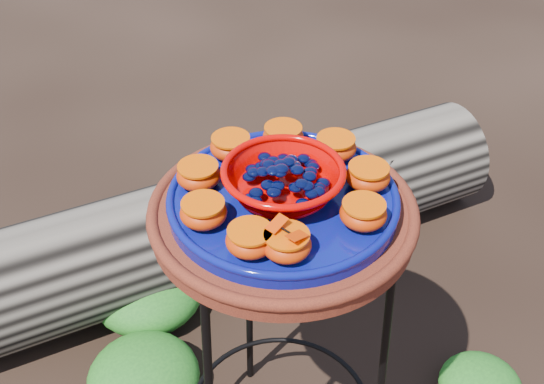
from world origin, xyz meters
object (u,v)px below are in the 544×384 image
object	(u,v)px
cobalt_plate	(283,201)
red_bowl	(283,182)
plant_stand	(281,352)
driftwood_log	(220,223)
terracotta_saucer	(283,215)

from	to	relation	value
cobalt_plate	red_bowl	distance (m)	0.04
plant_stand	driftwood_log	size ratio (longest dim) A/B	0.40
red_bowl	driftwood_log	bearing A→B (deg)	85.34
driftwood_log	plant_stand	bearing A→B (deg)	-94.66
red_bowl	driftwood_log	size ratio (longest dim) A/B	0.11
cobalt_plate	red_bowl	xyz separation A→B (m)	(0.00, 0.00, 0.04)
cobalt_plate	red_bowl	size ratio (longest dim) A/B	2.00
red_bowl	terracotta_saucer	bearing A→B (deg)	0.00
terracotta_saucer	cobalt_plate	bearing A→B (deg)	0.00
red_bowl	driftwood_log	xyz separation A→B (m)	(0.05, 0.64, -0.63)
driftwood_log	terracotta_saucer	bearing A→B (deg)	-94.66
cobalt_plate	terracotta_saucer	bearing A→B (deg)	0.00
plant_stand	driftwood_log	world-z (taller)	plant_stand
terracotta_saucer	driftwood_log	distance (m)	0.85
red_bowl	driftwood_log	world-z (taller)	red_bowl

